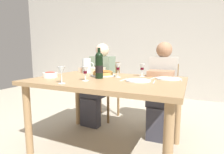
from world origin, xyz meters
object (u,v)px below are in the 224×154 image
at_px(wine_glass_left_diner, 118,67).
at_px(chair_left, 106,86).
at_px(wine_bottle, 99,65).
at_px(diner_right, 162,86).
at_px(baked_tart, 103,73).
at_px(dining_table, 107,88).
at_px(water_pitcher, 87,66).
at_px(wine_glass_spare, 142,68).
at_px(chair_right, 163,91).
at_px(dinner_plate_left_setting, 138,80).
at_px(diner_left, 99,81).
at_px(salad_bowl, 50,75).
at_px(wine_glass_centre, 85,71).
at_px(wine_glass_right_diner, 61,71).
at_px(dinner_plate_right_setting, 168,78).

relative_size(wine_glass_left_diner, chair_left, 0.17).
xyz_separation_m(wine_bottle, diner_right, (0.54, 0.63, -0.28)).
bearing_deg(baked_tart, dining_table, -53.74).
bearing_deg(chair_left, water_pitcher, 90.49).
relative_size(water_pitcher, wine_glass_spare, 1.35).
xyz_separation_m(dining_table, wine_bottle, (-0.09, -0.00, 0.23)).
xyz_separation_m(wine_glass_spare, chair_left, (-0.72, 0.56, -0.36)).
height_order(wine_glass_spare, chair_right, wine_glass_spare).
bearing_deg(wine_bottle, water_pitcher, 136.70).
relative_size(dinner_plate_left_setting, chair_left, 0.27).
bearing_deg(diner_left, wine_glass_spare, 159.52).
height_order(salad_bowl, wine_glass_centre, wine_glass_centre).
xyz_separation_m(water_pitcher, diner_right, (0.93, 0.27, -0.23)).
height_order(dining_table, diner_left, diner_left).
bearing_deg(water_pitcher, wine_glass_right_diner, -72.76).
bearing_deg(salad_bowl, wine_glass_left_diner, 26.19).
bearing_deg(chair_left, wine_glass_centre, 109.45).
bearing_deg(wine_glass_right_diner, salad_bowl, 146.66).
bearing_deg(diner_right, dinner_plate_right_setting, 103.89).
xyz_separation_m(dinner_plate_left_setting, diner_left, (-0.79, 0.65, -0.15)).
relative_size(water_pitcher, wine_glass_left_diner, 1.27).
distance_m(wine_glass_spare, chair_right, 0.67).
height_order(dining_table, chair_right, chair_right).
distance_m(water_pitcher, diner_left, 0.37).
distance_m(wine_bottle, chair_right, 1.09).
xyz_separation_m(dining_table, salad_bowl, (-0.60, -0.17, 0.12)).
bearing_deg(dinner_plate_right_setting, chair_left, 147.95).
bearing_deg(diner_left, diner_right, -178.24).
bearing_deg(diner_right, diner_left, -4.48).
xyz_separation_m(wine_glass_left_diner, wine_glass_right_diner, (-0.29, -0.56, 0.00)).
distance_m(wine_glass_right_diner, chair_right, 1.49).
xyz_separation_m(dining_table, dinner_plate_right_setting, (0.57, 0.25, 0.10)).
relative_size(wine_bottle, dinner_plate_right_setting, 1.31).
height_order(wine_bottle, baked_tart, wine_bottle).
bearing_deg(wine_bottle, diner_right, 49.28).
distance_m(wine_glass_centre, chair_left, 1.18).
height_order(salad_bowl, wine_glass_left_diner, wine_glass_left_diner).
bearing_deg(salad_bowl, wine_glass_right_diner, -33.34).
distance_m(wine_glass_spare, dinner_plate_right_setting, 0.32).
bearing_deg(baked_tart, diner_left, 124.60).
xyz_separation_m(wine_bottle, diner_left, (-0.37, 0.65, -0.28)).
distance_m(baked_tart, chair_left, 0.79).
bearing_deg(dinner_plate_right_setting, wine_glass_centre, -147.74).
bearing_deg(water_pitcher, dinner_plate_left_setting, -24.18).
relative_size(baked_tart, chair_left, 0.34).
height_order(wine_glass_spare, chair_left, wine_glass_spare).
distance_m(salad_bowl, wine_glass_spare, 1.01).
distance_m(baked_tart, diner_left, 0.56).
xyz_separation_m(dinner_plate_right_setting, chair_right, (-0.13, 0.62, -0.27)).
bearing_deg(wine_glass_right_diner, wine_glass_centre, 63.76).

